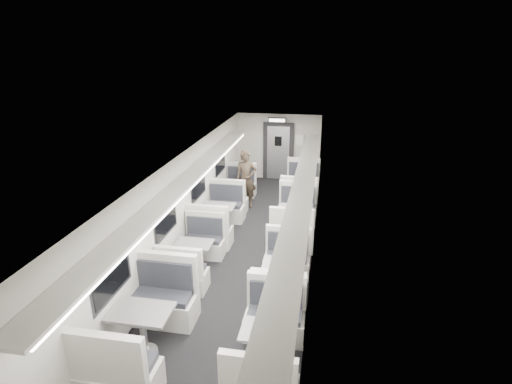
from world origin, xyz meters
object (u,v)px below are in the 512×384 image
at_px(booth_right_a, 301,191).
at_px(booth_right_b, 295,221).
at_px(booth_left_c, 194,257).
at_px(exit_sign, 277,120).
at_px(booth_left_d, 143,332).
at_px(passenger, 246,179).
at_px(booth_right_d, 268,349).
at_px(booth_left_a, 236,193).
at_px(booth_left_b, 219,218).
at_px(vestibule_door, 278,152).
at_px(booth_right_c, 283,278).

relative_size(booth_right_a, booth_right_b, 1.03).
xyz_separation_m(booth_left_c, exit_sign, (1.00, 6.22, 1.93)).
relative_size(booth_left_d, passenger, 1.32).
height_order(booth_right_b, passenger, passenger).
bearing_deg(booth_left_d, booth_left_c, 90.00).
bearing_deg(booth_left_d, booth_right_d, 0.33).
bearing_deg(booth_right_a, booth_right_d, -90.00).
xyz_separation_m(booth_left_a, booth_left_c, (0.00, -4.07, -0.01)).
bearing_deg(booth_left_b, passenger, 78.81).
height_order(booth_right_a, exit_sign, exit_sign).
relative_size(booth_right_d, exit_sign, 3.29).
relative_size(booth_left_b, passenger, 1.21).
bearing_deg(booth_right_a, exit_sign, 120.42).
xyz_separation_m(booth_right_a, vestibule_door, (-1.00, 2.19, 0.65)).
xyz_separation_m(booth_left_d, booth_right_b, (2.00, 4.73, -0.03)).
height_order(booth_right_a, vestibule_door, vestibule_door).
distance_m(booth_right_d, passenger, 6.64).
distance_m(booth_right_a, passenger, 1.81).
relative_size(booth_left_d, booth_right_b, 1.08).
distance_m(booth_left_d, exit_sign, 9.01).
bearing_deg(booth_right_d, passenger, 104.26).
bearing_deg(booth_left_d, booth_left_a, 90.00).
distance_m(booth_left_c, booth_right_c, 2.07).
xyz_separation_m(booth_left_b, exit_sign, (1.00, 4.20, 1.90)).
relative_size(booth_left_c, booth_right_c, 0.99).
xyz_separation_m(booth_left_a, vestibule_door, (1.00, 2.64, 0.68)).
relative_size(booth_right_b, exit_sign, 3.44).
xyz_separation_m(booth_right_c, passenger, (-1.63, 4.40, 0.53)).
bearing_deg(booth_left_b, booth_left_a, 90.00).
bearing_deg(vestibule_door, booth_left_a, -110.76).
bearing_deg(booth_right_d, booth_right_c, 90.00).
distance_m(booth_right_c, booth_right_d, 2.02).
relative_size(booth_right_a, booth_right_d, 1.07).
bearing_deg(booth_left_a, booth_right_c, -66.42).
bearing_deg(booth_right_b, booth_right_c, -90.00).
bearing_deg(booth_right_b, booth_left_b, -175.09).
distance_m(booth_right_b, exit_sign, 4.56).
distance_m(booth_left_a, booth_right_b, 2.74).
height_order(booth_left_c, exit_sign, exit_sign).
bearing_deg(booth_right_b, passenger, 133.87).
relative_size(booth_left_b, booth_right_c, 1.08).
relative_size(booth_left_d, vestibule_door, 1.10).
bearing_deg(booth_left_a, exit_sign, 65.06).
distance_m(booth_left_d, passenger, 6.46).
relative_size(vestibule_door, exit_sign, 3.39).
height_order(booth_left_a, booth_left_b, booth_left_b).
distance_m(booth_left_d, booth_right_b, 5.14).
height_order(booth_right_b, vestibule_door, vestibule_door).
height_order(booth_right_c, booth_right_d, booth_right_d).
height_order(booth_right_d, passenger, passenger).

